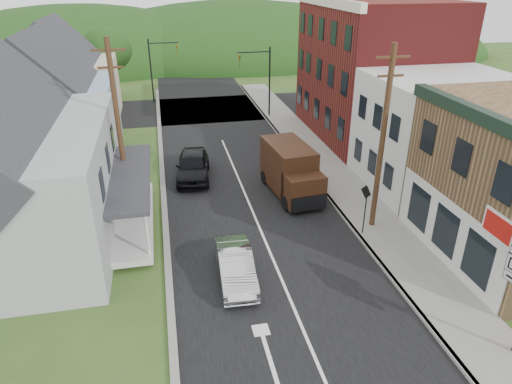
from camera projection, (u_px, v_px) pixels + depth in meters
ground at (283, 282)px, 19.06m from camera, size 120.00×120.00×0.00m
road at (241, 184)px, 27.86m from camera, size 9.00×90.00×0.02m
cross_road at (209, 109)px, 42.81m from camera, size 60.00×9.00×0.02m
sidewalk_right at (344, 188)px, 27.16m from camera, size 2.80×55.00×0.15m
curb_right at (322, 190)px, 26.91m from camera, size 0.20×55.00×0.15m
curb_left at (164, 205)px, 25.21m from camera, size 0.30×55.00×0.12m
storefront_white at (440, 133)px, 26.33m from camera, size 8.00×7.00×6.50m
storefront_red at (372, 71)px, 33.92m from camera, size 8.00×12.00×10.00m
house_blue at (59, 104)px, 30.36m from camera, size 7.14×8.16×7.28m
house_cream at (71, 77)px, 38.19m from camera, size 7.14×8.16×7.28m
utility_pole_right at (382, 140)px, 21.14m from camera, size 1.60×0.26×9.00m
utility_pole_left at (119, 127)px, 22.86m from camera, size 1.60×0.26×9.00m
traffic_signal_right at (262, 74)px, 38.88m from camera, size 2.87×0.20×6.00m
traffic_signal_left at (158, 63)px, 43.45m from camera, size 2.87×0.20×6.00m
tree_left_d at (106, 50)px, 43.41m from camera, size 4.80×4.80×6.94m
forested_ridge at (187, 58)px, 67.44m from camera, size 90.00×30.00×16.00m
silver_sedan at (236, 266)px, 18.92m from camera, size 1.57×4.10×1.34m
dark_sedan at (193, 166)px, 28.22m from camera, size 2.52×5.09×1.67m
delivery_van at (291, 171)px, 25.93m from camera, size 2.60×5.35×2.89m
warning_sign at (365, 203)px, 21.63m from camera, size 0.21×0.69×2.59m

